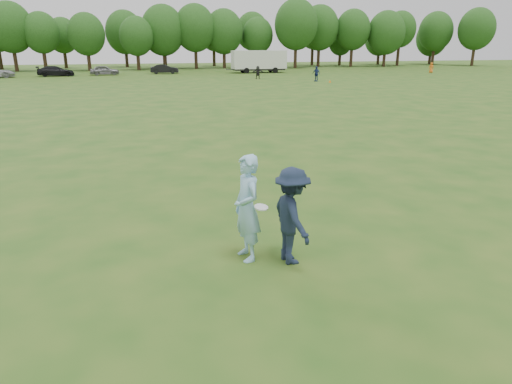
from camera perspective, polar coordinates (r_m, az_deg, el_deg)
The scene contains 13 objects.
ground at distance 9.23m, azimuth 5.49°, elevation -8.39°, with size 200.00×200.00×0.00m, color #224F16.
thrower at distance 8.84m, azimuth -1.13°, elevation -2.04°, with size 0.77×0.51×2.12m, color #95C9E6.
defender at distance 8.77m, azimuth 4.52°, elevation -3.00°, with size 1.23×0.71×1.91m, color #192439.
player_far_b at distance 54.50m, azimuth 7.53°, elevation 14.44°, with size 0.99×0.41×1.69m, color navy.
player_far_c at distance 74.89m, azimuth 21.06°, elevation 14.31°, with size 0.75×0.49×1.53m, color orange.
player_far_d at distance 58.09m, azimuth 0.24°, elevation 14.72°, with size 1.43×0.46×1.54m, color #262626.
car_d at distance 68.11m, azimuth -23.77°, elevation 13.66°, with size 1.88×4.63×1.34m, color black.
car_e at distance 68.18m, azimuth -18.41°, elevation 14.24°, with size 1.56×3.89×1.32m, color slate.
car_f at distance 69.42m, azimuth -11.37°, elevation 14.83°, with size 1.39×3.99×1.31m, color black.
field_cone at distance 53.05m, azimuth 9.24°, elevation 13.52°, with size 0.28×0.28×0.30m, color orange.
disc_in_play at distance 8.67m, azimuth 0.65°, elevation -1.92°, with size 0.29×0.29×0.08m.
cargo_trailer at distance 70.65m, azimuth 0.35°, elevation 16.12°, with size 9.00×2.75×3.20m.
treeline at distance 84.85m, azimuth -11.67°, elevation 19.12°, with size 130.35×18.39×11.74m.
Camera 1 is at (-2.96, -7.72, 4.09)m, focal length 32.00 mm.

